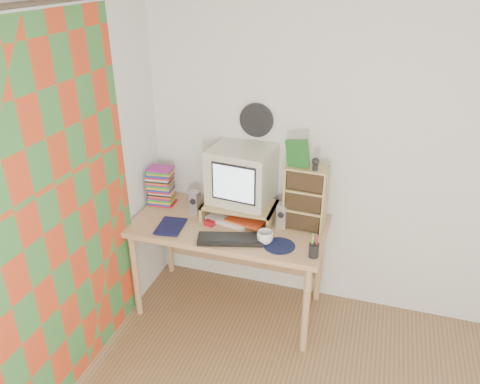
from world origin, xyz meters
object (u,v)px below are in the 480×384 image
Objects in this scene: keyboard at (230,239)px; mug at (265,237)px; crt_monitor at (241,176)px; cd_rack at (305,198)px; desk at (232,235)px; dvd_stack at (161,189)px; diary at (159,224)px.

mug is at bearing -3.25° from keyboard.
crt_monitor is 0.49m from cd_rack.
cd_rack reaches higher than desk.
crt_monitor is 0.96× the size of keyboard.
keyboard is at bearing -139.76° from cd_rack.
cd_rack is (0.53, 0.04, 0.37)m from desk.
dvd_stack is at bearing -172.91° from crt_monitor.
desk is at bearing -12.60° from dvd_stack.
keyboard is (0.04, -0.37, -0.31)m from crt_monitor.
keyboard is at bearing -76.99° from crt_monitor.
cd_rack is (1.12, -0.03, 0.10)m from dvd_stack.
dvd_stack is 1.13m from cd_rack.
keyboard is 0.55m from diary.
mug is at bearing -5.05° from diary.
dvd_stack reaches higher than desk.
dvd_stack is (-0.64, -0.01, -0.19)m from crt_monitor.
cd_rack is (0.48, -0.04, -0.09)m from crt_monitor.
diary is at bearing -140.10° from crt_monitor.
crt_monitor is at bearing 178.38° from cd_rack.
dvd_stack is at bearing 172.55° from desk.
crt_monitor is at bearing 81.30° from keyboard.
cd_rack is at bearing -6.92° from dvd_stack.
mug is at bearing -24.09° from dvd_stack.
crt_monitor reaches higher than desk.
dvd_stack is 0.56× the size of cd_rack.
diary is at bearing -178.79° from mug.
desk is 0.55m from diary.
dvd_stack is 0.37m from diary.
cd_rack reaches higher than diary.
keyboard is at bearing -33.10° from dvd_stack.
mug reaches higher than diary.
cd_rack is at bearing 4.69° from desk.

